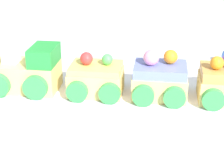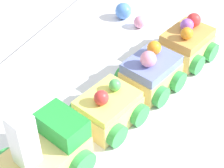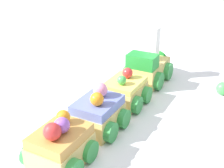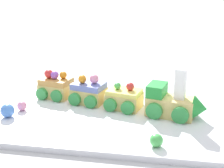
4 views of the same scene
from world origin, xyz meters
name	(u,v)px [view 3 (image 3 of 4)]	position (x,y,z in m)	size (l,w,h in m)	color
ground_plane	(118,113)	(0.00, 0.00, 0.00)	(10.00, 10.00, 0.00)	#B2B2B7
display_board	(118,110)	(0.00, 0.00, 0.01)	(0.83, 0.42, 0.01)	white
cake_train_locomotive	(150,66)	(0.13, -0.03, 0.04)	(0.13, 0.09, 0.11)	#E5C675
cake_car_lemon	(125,92)	(0.02, -0.01, 0.03)	(0.09, 0.09, 0.06)	#E5C675
cake_car_blueberry	(98,114)	(-0.07, 0.01, 0.04)	(0.09, 0.09, 0.07)	#E5C675
cake_car_caramel	(61,146)	(-0.16, 0.03, 0.04)	(0.09, 0.09, 0.07)	#E5C675
gumball_green	(223,88)	(0.09, -0.17, 0.02)	(0.02, 0.02, 0.02)	#4CBC56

